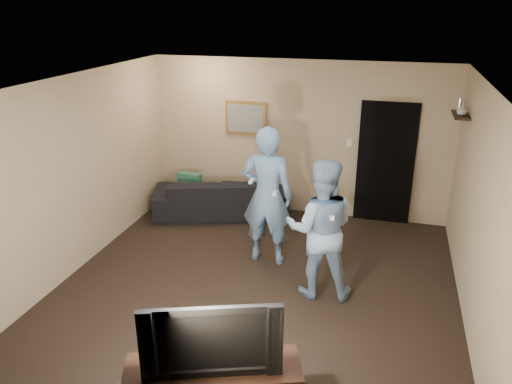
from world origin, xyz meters
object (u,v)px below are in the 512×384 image
(sofa, at_px, (221,196))
(television, at_px, (211,334))
(wii_player_left, at_px, (267,196))
(wii_player_right, at_px, (320,229))

(sofa, relative_size, television, 1.94)
(television, distance_m, wii_player_left, 2.91)
(wii_player_left, bearing_deg, television, -84.92)
(television, xyz_separation_m, wii_player_left, (-0.26, 2.90, 0.12))
(sofa, bearing_deg, wii_player_right, 115.85)
(sofa, relative_size, wii_player_left, 1.17)
(sofa, distance_m, wii_player_left, 1.90)
(television, bearing_deg, wii_player_right, 55.31)
(sofa, height_order, television, television)
(wii_player_right, bearing_deg, wii_player_left, 141.25)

